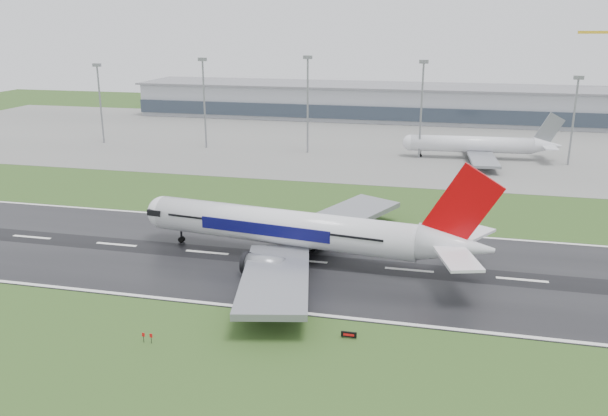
# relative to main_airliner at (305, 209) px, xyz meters

# --- Properties ---
(ground) EXTENTS (520.00, 520.00, 0.00)m
(ground) POSITION_rel_main_airliner_xyz_m (-0.02, -0.68, -10.39)
(ground) COLOR #284619
(ground) RESTS_ON ground
(runway) EXTENTS (400.00, 45.00, 0.10)m
(runway) POSITION_rel_main_airliner_xyz_m (-0.02, -0.68, -10.34)
(runway) COLOR black
(runway) RESTS_ON ground
(apron) EXTENTS (400.00, 130.00, 0.08)m
(apron) POSITION_rel_main_airliner_xyz_m (-0.02, 124.32, -10.35)
(apron) COLOR slate
(apron) RESTS_ON ground
(terminal) EXTENTS (240.00, 36.00, 15.00)m
(terminal) POSITION_rel_main_airliner_xyz_m (-0.02, 184.32, -2.89)
(terminal) COLOR #94979F
(terminal) RESTS_ON ground
(main_airliner) EXTENTS (77.93, 75.08, 20.58)m
(main_airliner) POSITION_rel_main_airliner_xyz_m (0.00, 0.00, 0.00)
(main_airliner) COLOR silver
(main_airliner) RESTS_ON runway
(parked_airliner) EXTENTS (55.79, 52.45, 15.36)m
(parked_airliner) POSITION_rel_main_airliner_xyz_m (35.26, 102.63, -2.63)
(parked_airliner) COLOR silver
(parked_airliner) RESTS_ON apron
(runway_sign) EXTENTS (2.31, 0.68, 1.04)m
(runway_sign) POSITION_rel_main_airliner_xyz_m (13.15, -28.65, -9.87)
(runway_sign) COLOR black
(runway_sign) RESTS_ON ground
(floodmast_0) EXTENTS (0.64, 0.64, 28.29)m
(floodmast_0) POSITION_rel_main_airliner_xyz_m (-101.40, 99.32, 3.76)
(floodmast_0) COLOR gray
(floodmast_0) RESTS_ON ground
(floodmast_1) EXTENTS (0.64, 0.64, 30.86)m
(floodmast_1) POSITION_rel_main_airliner_xyz_m (-60.09, 99.32, 5.04)
(floodmast_1) COLOR gray
(floodmast_1) RESTS_ON ground
(floodmast_2) EXTENTS (0.64, 0.64, 32.06)m
(floodmast_2) POSITION_rel_main_airliner_xyz_m (-22.25, 99.32, 5.64)
(floodmast_2) COLOR gray
(floodmast_2) RESTS_ON ground
(floodmast_3) EXTENTS (0.64, 0.64, 31.15)m
(floodmast_3) POSITION_rel_main_airliner_xyz_m (16.23, 99.32, 5.18)
(floodmast_3) COLOR gray
(floodmast_3) RESTS_ON ground
(floodmast_4) EXTENTS (0.64, 0.64, 27.03)m
(floodmast_4) POSITION_rel_main_airliner_xyz_m (63.47, 99.32, 3.12)
(floodmast_4) COLOR gray
(floodmast_4) RESTS_ON ground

